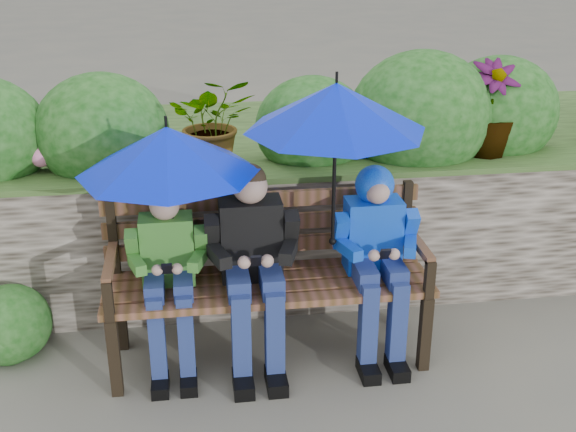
{
  "coord_description": "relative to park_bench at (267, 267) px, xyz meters",
  "views": [
    {
      "loc": [
        -0.56,
        -3.81,
        2.59
      ],
      "look_at": [
        0.0,
        0.1,
        0.95
      ],
      "focal_mm": 45.0,
      "sensor_mm": 36.0,
      "label": 1
    }
  ],
  "objects": [
    {
      "name": "boy_right",
      "position": [
        0.66,
        -0.09,
        0.14
      ],
      "size": [
        0.51,
        0.62,
        1.22
      ],
      "color": "#0120C4",
      "rests_on": "ground"
    },
    {
      "name": "park_bench",
      "position": [
        0.0,
        0.0,
        0.0
      ],
      "size": [
        1.98,
        0.58,
        1.05
      ],
      "color": "black",
      "rests_on": "ground"
    },
    {
      "name": "boy_middle",
      "position": [
        -0.09,
        -0.1,
        0.12
      ],
      "size": [
        0.56,
        0.64,
        1.27
      ],
      "color": "black",
      "rests_on": "ground"
    },
    {
      "name": "boy_left",
      "position": [
        -0.6,
        -0.09,
        0.07
      ],
      "size": [
        0.47,
        0.55,
        1.16
      ],
      "color": "#428535",
      "rests_on": "ground"
    },
    {
      "name": "garden_backdrop",
      "position": [
        0.17,
        1.43,
        0.07
      ],
      "size": [
        8.0,
        2.85,
        1.9
      ],
      "color": "#363027",
      "rests_on": "ground"
    },
    {
      "name": "umbrella_right",
      "position": [
        0.38,
        -0.12,
        1.02
      ],
      "size": [
        1.04,
        1.04,
        1.04
      ],
      "color": "#001BE2",
      "rests_on": "ground"
    },
    {
      "name": "ground",
      "position": [
        0.12,
        -0.15,
        -0.59
      ],
      "size": [
        60.0,
        60.0,
        0.0
      ],
      "primitive_type": "plane",
      "color": "#5B5C56",
      "rests_on": "ground"
    },
    {
      "name": "umbrella_left",
      "position": [
        -0.55,
        -0.02,
        0.78
      ],
      "size": [
        1.05,
        1.05,
        0.82
      ],
      "color": "#001BE2",
      "rests_on": "ground"
    }
  ]
}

